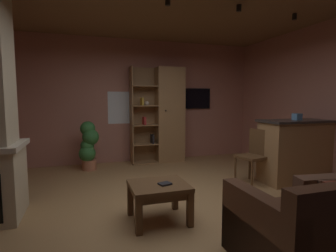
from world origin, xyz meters
The scene contains 15 objects.
floor centered at (0.00, 0.00, -0.01)m, with size 5.75×5.71×0.02m, color #A37A4C.
wall_back centered at (0.00, 2.89, 1.39)m, with size 5.87×0.06×2.78m, color #AD7060.
window_pane_back centered at (-0.29, 2.85, 1.25)m, with size 0.66×0.01×0.72m, color white.
bookshelf_cabinet centered at (0.67, 2.61, 1.07)m, with size 1.22×0.41×2.15m.
kitchen_bar_counter centered at (2.43, 0.42, 0.54)m, with size 1.45×0.60×1.08m.
tissue_box centered at (2.33, 0.41, 1.14)m, with size 0.12×0.12×0.11m, color #598CBF.
leather_couch centered at (0.90, -1.54, 0.31)m, with size 1.65×0.95×0.84m.
coffee_table centered at (-0.34, -0.31, 0.36)m, with size 0.67×0.59×0.45m.
table_book_0 centered at (-0.28, -0.36, 0.46)m, with size 0.14×0.11×0.02m, color black.
dining_chair centered at (1.62, 0.58, 0.53)m, with size 0.51×0.51×0.92m.
potted_floor_plant centered at (-1.07, 2.31, 0.53)m, with size 0.41×0.37×1.00m.
wall_mounted_tv centered at (1.44, 2.82, 1.45)m, with size 0.88×0.06×0.50m.
track_light_spot_2 centered at (-0.05, 0.26, 2.71)m, with size 0.07×0.07×0.09m, color black.
track_light_spot_3 centered at (0.98, 0.18, 2.71)m, with size 0.07×0.07×0.09m, color black.
track_light_spot_4 centered at (2.02, 0.25, 2.71)m, with size 0.07×0.07×0.09m, color black.
Camera 1 is at (-1.17, -3.22, 1.43)m, focal length 28.39 mm.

